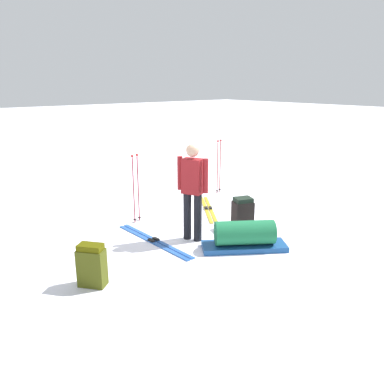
% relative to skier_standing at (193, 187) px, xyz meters
% --- Properties ---
extents(ground_plane, '(80.00, 80.00, 0.00)m').
position_rel_skier_standing_xyz_m(ground_plane, '(-0.37, -0.47, -0.95)').
color(ground_plane, white).
extents(skier_standing, '(0.34, 0.53, 1.70)m').
position_rel_skier_standing_xyz_m(skier_standing, '(0.00, 0.00, 0.00)').
color(skier_standing, black).
rests_on(skier_standing, ground_plane).
extents(ski_pair_near, '(1.14, 1.56, 0.05)m').
position_rel_skier_standing_xyz_m(ski_pair_near, '(-1.32, -1.06, -0.94)').
color(ski_pair_near, gold).
rests_on(ski_pair_near, ground_plane).
extents(ski_pair_far, '(0.25, 1.98, 0.05)m').
position_rel_skier_standing_xyz_m(ski_pair_far, '(0.59, -0.36, -0.94)').
color(ski_pair_far, '#295AAD').
rests_on(ski_pair_far, ground_plane).
extents(backpack_large_dark, '(0.43, 0.39, 0.60)m').
position_rel_skier_standing_xyz_m(backpack_large_dark, '(-1.09, 0.17, -0.66)').
color(backpack_large_dark, black).
rests_on(backpack_large_dark, ground_plane).
extents(backpack_bright, '(0.39, 0.42, 0.61)m').
position_rel_skier_standing_xyz_m(backpack_bright, '(2.07, 0.37, -0.66)').
color(backpack_bright, '#424811').
rests_on(backpack_bright, ground_plane).
extents(ski_poles_planted_near, '(0.20, 0.11, 1.36)m').
position_rel_skier_standing_xyz_m(ski_poles_planted_near, '(0.28, -1.40, -0.20)').
color(ski_poles_planted_near, maroon).
rests_on(ski_poles_planted_near, ground_plane).
extents(ski_poles_planted_far, '(0.19, 0.11, 1.33)m').
position_rel_skier_standing_xyz_m(ski_poles_planted_far, '(-2.42, -1.91, -0.22)').
color(ski_poles_planted_far, maroon).
rests_on(ski_poles_planted_far, ground_plane).
extents(gear_sled, '(1.41, 1.16, 0.49)m').
position_rel_skier_standing_xyz_m(gear_sled, '(-0.41, 0.86, -0.73)').
color(gear_sled, navy).
rests_on(gear_sled, ground_plane).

